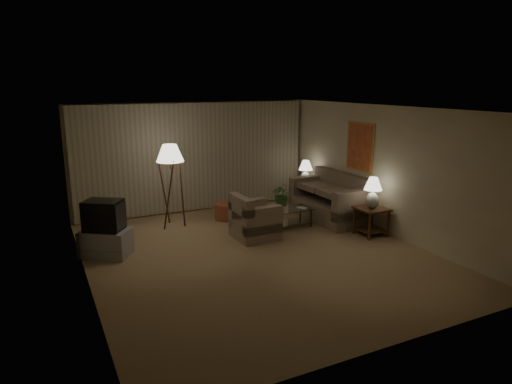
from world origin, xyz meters
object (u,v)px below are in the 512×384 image
table_lamp_far (306,170)px  crt_tv (104,215)px  sofa (328,201)px  ottoman (227,211)px  side_table_far (305,191)px  side_table_near (371,216)px  floor_lamp (171,184)px  armchair (255,221)px  coffee_table (288,215)px  table_lamp_near (373,190)px  vase (282,207)px  tv_cabinet (106,243)px

table_lamp_far → crt_tv: size_ratio=0.75×
sofa → ottoman: (-2.13, 1.08, -0.25)m
table_lamp_far → side_table_far: bearing=-135.0°
side_table_near → floor_lamp: size_ratio=0.32×
armchair → ottoman: armchair is taller
side_table_far → coffee_table: 1.88m
table_lamp_near → sofa: bearing=96.3°
sofa → side_table_near: 1.36m
sofa → vase: sofa is taller
coffee_table → tv_cabinet: 3.90m
side_table_near → armchair: bearing=157.9°
tv_cabinet → floor_lamp: floor_lamp is taller
crt_tv → vase: (3.75, 0.01, -0.29)m
side_table_near → table_lamp_far: (-0.00, 2.60, 0.54)m
table_lamp_far → sofa: bearing=-96.8°
sofa → vase: bearing=-87.0°
side_table_far → table_lamp_far: table_lamp_far is taller
coffee_table → ottoman: (-0.98, 1.18, -0.09)m
armchair → table_lamp_far: bearing=-54.4°
table_lamp_far → tv_cabinet: size_ratio=0.59×
crt_tv → floor_lamp: size_ratio=0.44×
side_table_near → vase: side_table_near is taller
table_lamp_near → armchair: bearing=157.9°
table_lamp_far → crt_tv: (-5.20, -1.36, -0.18)m
table_lamp_far → ottoman: table_lamp_far is taller
side_table_near → tv_cabinet: (-5.20, 1.24, -0.17)m
coffee_table → floor_lamp: bearing=152.4°
side_table_far → tv_cabinet: 5.38m
coffee_table → ottoman: size_ratio=1.93×
crt_tv → armchair: bearing=27.9°
coffee_table → vase: (-0.15, -0.00, 0.21)m
sofa → tv_cabinet: size_ratio=1.95×
tv_cabinet → ottoman: bearing=56.3°
sofa → crt_tv: 5.06m
side_table_far → ottoman: 2.30m
armchair → table_lamp_near: (2.27, -0.92, 0.62)m
sofa → coffee_table: sofa is taller
vase → coffee_table: bearing=0.0°
table_lamp_far → coffee_table: (-1.30, -1.35, -0.68)m
side_table_near → crt_tv: crt_tv is taller
side_table_near → side_table_far: bearing=90.0°
table_lamp_far → tv_cabinet: bearing=-165.4°
crt_tv → side_table_far: bearing=48.7°
side_table_near → tv_cabinet: bearing=166.6°
side_table_far → table_lamp_near: 2.66m
armchair → table_lamp_near: table_lamp_near is taller
ottoman → table_lamp_far: bearing=4.2°
tv_cabinet → floor_lamp: (1.62, 1.20, 0.72)m
side_table_far → crt_tv: crt_tv is taller
tv_cabinet → ottoman: size_ratio=1.82×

